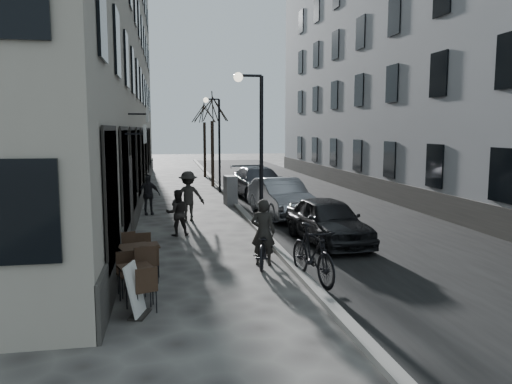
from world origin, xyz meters
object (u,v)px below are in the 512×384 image
object	(u,v)px
tree_near	(212,108)
bicycle	(263,245)
bistro_set_c	(146,257)
car_mid	(281,198)
streetlamp_far	(216,134)
bistro_set_a	(136,281)
bistro_set_b	(135,261)
pedestrian_mid	(188,196)
car_far	(259,183)
car_near	(328,220)
moped	(313,254)
pedestrian_far	(148,195)
sign_board	(136,295)
utility_cabinet	(230,190)
streetlamp_near	(256,138)
tree_far	(204,111)
pedestrian_near	(177,213)

from	to	relation	value
tree_near	bicycle	distance (m)	18.23
bistro_set_c	car_mid	distance (m)	8.79
streetlamp_far	bistro_set_a	bearing A→B (deg)	-101.02
bistro_set_b	bistro_set_c	xyz separation A→B (m)	(0.22, 0.56, -0.07)
pedestrian_mid	car_mid	world-z (taller)	pedestrian_mid
car_far	bistro_set_b	bearing A→B (deg)	-116.59
bistro_set_a	car_near	size ratio (longest dim) A/B	0.38
bistro_set_a	moped	distance (m)	3.92
pedestrian_far	car_mid	bearing A→B (deg)	-26.80
bistro_set_c	sign_board	world-z (taller)	sign_board
pedestrian_far	car_near	xyz separation A→B (m)	(5.51, -6.11, -0.12)
streetlamp_far	car_near	xyz separation A→B (m)	(2.08, -12.71, -2.47)
bistro_set_b	tree_near	bearing A→B (deg)	61.29
utility_cabinet	bistro_set_c	bearing A→B (deg)	-112.57
streetlamp_far	car_mid	size ratio (longest dim) A/B	1.12
pedestrian_mid	streetlamp_near	bearing A→B (deg)	114.26
streetlamp_far	utility_cabinet	world-z (taller)	streetlamp_far
tree_far	bicycle	distance (m)	24.11
pedestrian_mid	pedestrian_near	bearing A→B (deg)	77.39
bistro_set_b	bistro_set_c	world-z (taller)	bistro_set_b
pedestrian_far	sign_board	bearing A→B (deg)	-101.74
streetlamp_far	car_far	bearing A→B (deg)	-53.36
streetlamp_near	car_mid	world-z (taller)	streetlamp_near
pedestrian_near	moped	world-z (taller)	pedestrian_near
streetlamp_near	bistro_set_a	xyz separation A→B (m)	(-3.32, -5.06, -2.70)
bistro_set_a	pedestrian_mid	size ratio (longest dim) A/B	0.83
streetlamp_far	pedestrian_near	distance (m)	11.35
streetlamp_far	pedestrian_mid	world-z (taller)	streetlamp_far
bistro_set_a	car_near	xyz separation A→B (m)	(5.40, 4.35, 0.23)
sign_board	streetlamp_far	bearing A→B (deg)	94.87
pedestrian_far	car_far	xyz separation A→B (m)	(5.30, 4.08, -0.05)
tree_far	car_mid	distance (m)	17.44
sign_board	bicycle	xyz separation A→B (m)	(2.98, 3.02, 0.12)
bicycle	pedestrian_mid	xyz separation A→B (m)	(-1.58, 6.50, 0.42)
tree_far	pedestrian_near	distance (m)	20.37
bistro_set_c	car_mid	world-z (taller)	car_mid
bistro_set_a	bistro_set_c	world-z (taller)	bistro_set_a
tree_far	bistro_set_c	xyz separation A→B (m)	(-3.27, -24.19, -4.21)
tree_near	bistro_set_b	size ratio (longest dim) A/B	3.23
bistro_set_c	pedestrian_far	size ratio (longest dim) A/B	0.94
sign_board	bicycle	bearing A→B (deg)	60.73
streetlamp_near	bicycle	xyz separation A→B (m)	(-0.31, -2.74, -2.64)
tree_near	bistro_set_b	distance (m)	19.51
pedestrian_mid	car_far	xyz separation A→B (m)	(3.77, 5.72, -0.17)
tree_far	bistro_set_c	size ratio (longest dim) A/B	3.73
tree_near	pedestrian_far	xyz separation A→B (m)	(-3.50, -9.59, -3.85)
tree_far	bistro_set_a	xyz separation A→B (m)	(-3.39, -26.06, -4.21)
pedestrian_far	car_far	world-z (taller)	pedestrian_far
sign_board	utility_cabinet	world-z (taller)	utility_cabinet
pedestrian_near	car_mid	world-z (taller)	pedestrian_near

